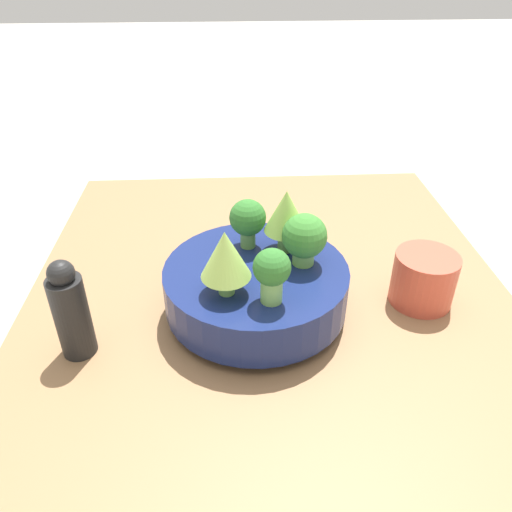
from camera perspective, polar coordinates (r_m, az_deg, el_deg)
name	(u,v)px	position (r m, az deg, el deg)	size (l,w,h in m)	color
ground_plane	(270,324)	(0.76, 1.60, -7.78)	(6.00, 6.00, 0.00)	#ADA89E
table	(270,312)	(0.75, 1.63, -6.41)	(0.87, 0.72, 0.05)	olive
bowl	(256,287)	(0.69, 0.00, -3.60)	(0.25, 0.25, 0.07)	navy
broccoli_floret_left	(272,272)	(0.59, 1.82, -1.81)	(0.05, 0.05, 0.07)	#7AB256
romanesco_piece_near	(286,213)	(0.68, 3.47, 4.93)	(0.06, 0.06, 0.09)	#609347
broccoli_floret_right	(248,219)	(0.69, -0.95, 4.21)	(0.05, 0.05, 0.07)	#609347
romanesco_piece_far	(225,256)	(0.60, -3.53, 0.03)	(0.06, 0.06, 0.09)	#6BA34C
broccoli_floret_front	(304,238)	(0.66, 5.56, 2.12)	(0.06, 0.06, 0.07)	#6BA34C
cup	(424,279)	(0.75, 18.61, -2.48)	(0.09, 0.09, 0.08)	#C64C38
pepper_mill	(71,311)	(0.65, -20.41, -5.92)	(0.04, 0.04, 0.14)	black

